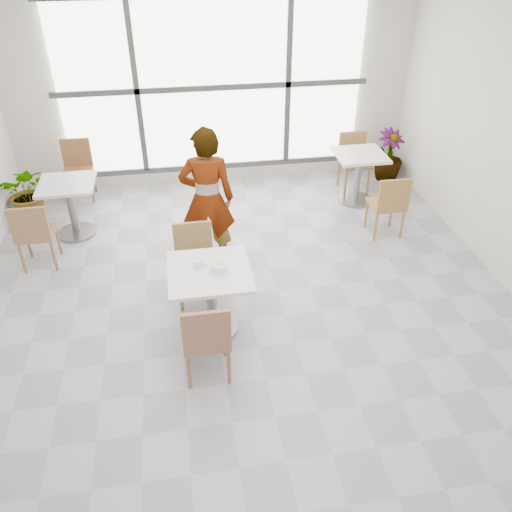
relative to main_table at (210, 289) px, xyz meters
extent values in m
plane|color=#9E9EA5|center=(0.42, 0.10, -0.52)|extent=(7.00, 7.00, 0.00)
plane|color=white|center=(0.42, 0.10, 2.48)|extent=(7.00, 7.00, 0.00)
plane|color=silver|center=(0.42, 3.60, 0.98)|extent=(6.00, 0.00, 6.00)
cube|color=white|center=(0.42, 3.54, 0.98)|extent=(4.40, 0.04, 2.40)
cube|color=#3F3F42|center=(0.42, 3.51, 0.98)|extent=(4.60, 0.05, 0.08)
cube|color=#3F3F42|center=(-0.68, 3.51, 0.98)|extent=(0.08, 0.05, 2.40)
cube|color=#3F3F42|center=(1.52, 3.51, 0.98)|extent=(0.08, 0.05, 2.40)
cube|color=#3F3F42|center=(0.42, 3.51, -0.24)|extent=(4.60, 0.05, 0.08)
cube|color=white|center=(0.00, 0.00, 0.21)|extent=(0.80, 0.80, 0.04)
cylinder|color=gray|center=(0.00, 0.00, -0.17)|extent=(0.10, 0.10, 0.71)
cylinder|color=gray|center=(0.00, 0.00, -0.51)|extent=(0.52, 0.52, 0.03)
cube|color=#946249|center=(-0.10, -0.58, -0.09)|extent=(0.42, 0.42, 0.04)
cube|color=#946249|center=(-0.10, -0.77, 0.14)|extent=(0.42, 0.04, 0.42)
cylinder|color=#946249|center=(0.08, -0.40, -0.32)|extent=(0.04, 0.04, 0.41)
cylinder|color=#946249|center=(0.08, -0.76, -0.32)|extent=(0.04, 0.04, 0.41)
cylinder|color=#946249|center=(-0.28, -0.40, -0.32)|extent=(0.04, 0.04, 0.41)
cylinder|color=#946249|center=(-0.28, -0.76, -0.32)|extent=(0.04, 0.04, 0.41)
cube|color=olive|center=(-0.12, 0.55, -0.09)|extent=(0.42, 0.42, 0.04)
cube|color=olive|center=(-0.12, 0.74, 0.14)|extent=(0.42, 0.04, 0.42)
cylinder|color=olive|center=(-0.30, 0.37, -0.32)|extent=(0.04, 0.04, 0.41)
cylinder|color=olive|center=(-0.30, 0.73, -0.32)|extent=(0.04, 0.04, 0.41)
cylinder|color=olive|center=(0.06, 0.37, -0.32)|extent=(0.04, 0.04, 0.41)
cylinder|color=olive|center=(0.06, 0.73, -0.32)|extent=(0.04, 0.04, 0.41)
cylinder|color=white|center=(0.10, -0.03, 0.23)|extent=(0.21, 0.21, 0.01)
cylinder|color=white|center=(0.10, -0.03, 0.27)|extent=(0.16, 0.16, 0.07)
torus|color=white|center=(0.10, -0.03, 0.31)|extent=(0.16, 0.16, 0.01)
cylinder|color=beige|center=(0.10, -0.03, 0.27)|extent=(0.14, 0.14, 0.05)
cylinder|color=beige|center=(0.13, -0.04, 0.31)|extent=(0.03, 0.03, 0.01)
cylinder|color=beige|center=(0.10, -0.02, 0.31)|extent=(0.03, 0.03, 0.02)
cylinder|color=beige|center=(0.13, -0.05, 0.31)|extent=(0.03, 0.03, 0.01)
cylinder|color=#EEE39A|center=(0.13, 0.00, 0.31)|extent=(0.03, 0.03, 0.02)
cylinder|color=#EEE499|center=(0.06, -0.03, 0.31)|extent=(0.03, 0.03, 0.01)
cylinder|color=#F2E89C|center=(0.10, 0.00, 0.31)|extent=(0.03, 0.03, 0.02)
cylinder|color=#F6DF9E|center=(0.07, -0.03, 0.30)|extent=(0.03, 0.03, 0.02)
cylinder|color=beige|center=(0.11, -0.02, 0.30)|extent=(0.03, 0.03, 0.01)
cylinder|color=beige|center=(0.10, -0.03, 0.31)|extent=(0.03, 0.03, 0.02)
cylinder|color=#F7E29F|center=(0.11, 0.01, 0.31)|extent=(0.03, 0.03, 0.01)
cylinder|color=beige|center=(0.10, -0.03, 0.30)|extent=(0.03, 0.03, 0.02)
cylinder|color=beige|center=(0.10, -0.03, 0.31)|extent=(0.03, 0.03, 0.01)
cylinder|color=white|center=(-0.10, 0.09, 0.23)|extent=(0.13, 0.13, 0.01)
cylinder|color=white|center=(-0.10, 0.09, 0.27)|extent=(0.08, 0.08, 0.06)
torus|color=white|center=(-0.06, 0.09, 0.27)|extent=(0.05, 0.01, 0.05)
cylinder|color=black|center=(-0.10, 0.09, 0.29)|extent=(0.07, 0.07, 0.00)
cube|color=silver|center=(-0.05, 0.07, 0.24)|extent=(0.09, 0.05, 0.00)
sphere|color=silver|center=(-0.02, 0.08, 0.24)|extent=(0.02, 0.02, 0.02)
imported|color=black|center=(0.09, 1.26, 0.34)|extent=(0.67, 0.48, 1.73)
cube|color=silver|center=(-1.63, 2.23, 0.21)|extent=(0.70, 0.70, 0.04)
cylinder|color=slate|center=(-1.63, 2.23, -0.17)|extent=(0.10, 0.10, 0.71)
cylinder|color=slate|center=(-1.63, 2.23, -0.51)|extent=(0.52, 0.52, 0.03)
cube|color=white|center=(2.39, 2.53, 0.21)|extent=(0.70, 0.70, 0.04)
cylinder|color=gray|center=(2.39, 2.53, -0.17)|extent=(0.10, 0.10, 0.71)
cylinder|color=gray|center=(2.39, 2.53, -0.51)|extent=(0.52, 0.52, 0.03)
cube|color=olive|center=(-1.94, 1.56, -0.09)|extent=(0.42, 0.42, 0.04)
cube|color=olive|center=(-1.94, 1.37, 0.14)|extent=(0.42, 0.04, 0.42)
cylinder|color=olive|center=(-1.76, 1.74, -0.32)|extent=(0.04, 0.04, 0.41)
cylinder|color=olive|center=(-1.76, 1.38, -0.32)|extent=(0.04, 0.04, 0.41)
cylinder|color=olive|center=(-2.12, 1.74, -0.32)|extent=(0.04, 0.04, 0.41)
cylinder|color=olive|center=(-2.12, 1.38, -0.32)|extent=(0.04, 0.04, 0.41)
cube|color=brown|center=(-1.66, 3.30, -0.09)|extent=(0.42, 0.42, 0.04)
cube|color=brown|center=(-1.66, 3.49, 0.14)|extent=(0.42, 0.04, 0.42)
cylinder|color=brown|center=(-1.84, 3.12, -0.32)|extent=(0.04, 0.04, 0.41)
cylinder|color=brown|center=(-1.84, 3.48, -0.32)|extent=(0.04, 0.04, 0.41)
cylinder|color=brown|center=(-1.48, 3.12, -0.32)|extent=(0.04, 0.04, 0.41)
cylinder|color=brown|center=(-1.48, 3.48, -0.32)|extent=(0.04, 0.04, 0.41)
cube|color=#A3723C|center=(2.45, 1.57, -0.09)|extent=(0.42, 0.42, 0.04)
cube|color=#A3723C|center=(2.45, 1.38, 0.14)|extent=(0.42, 0.04, 0.42)
cylinder|color=#A3723C|center=(2.63, 1.75, -0.32)|extent=(0.04, 0.04, 0.41)
cylinder|color=#A3723C|center=(2.63, 1.39, -0.32)|extent=(0.04, 0.04, 0.41)
cylinder|color=#A3723C|center=(2.27, 1.75, -0.32)|extent=(0.04, 0.04, 0.41)
cylinder|color=#A3723C|center=(2.27, 1.39, -0.32)|extent=(0.04, 0.04, 0.41)
cube|color=olive|center=(2.46, 2.90, -0.09)|extent=(0.42, 0.42, 0.04)
cube|color=olive|center=(2.46, 3.09, 0.14)|extent=(0.42, 0.04, 0.42)
cylinder|color=olive|center=(2.28, 2.72, -0.32)|extent=(0.04, 0.04, 0.41)
cylinder|color=olive|center=(2.28, 3.08, -0.32)|extent=(0.04, 0.04, 0.41)
cylinder|color=olive|center=(2.64, 2.72, -0.32)|extent=(0.04, 0.04, 0.41)
cylinder|color=olive|center=(2.64, 3.08, -0.32)|extent=(0.04, 0.04, 0.41)
imported|color=#438645|center=(-2.28, 2.82, -0.13)|extent=(0.71, 0.62, 0.79)
imported|color=#427D44|center=(3.12, 3.19, -0.12)|extent=(0.58, 0.58, 0.82)
camera|label=1|loc=(-0.23, -4.09, 3.10)|focal=36.38mm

